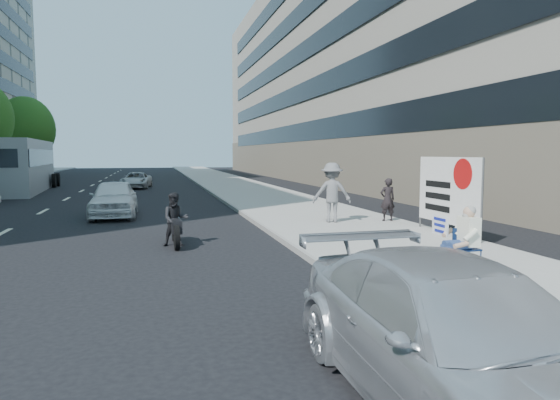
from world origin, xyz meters
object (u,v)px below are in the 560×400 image
object	(u,v)px
white_sedan_near	(114,198)
seated_protester	(461,236)
jogger	(332,192)
pedestrian_woman	(388,200)
parked_sedan	(458,339)
motorcycle	(175,222)
protest_banner	(448,191)
white_sedan_far	(136,180)
bus	(22,166)

from	to	relation	value
white_sedan_near	seated_protester	bearing A→B (deg)	-58.83
jogger	pedestrian_woman	bearing A→B (deg)	-172.37
white_sedan_near	parked_sedan	bearing A→B (deg)	-75.34
pedestrian_woman	motorcycle	world-z (taller)	pedestrian_woman
parked_sedan	white_sedan_near	bearing A→B (deg)	104.25
jogger	protest_banner	distance (m)	3.97
seated_protester	white_sedan_far	xyz separation A→B (m)	(-6.88, 28.29, -0.31)
pedestrian_woman	bus	world-z (taller)	bus
pedestrian_woman	parked_sedan	bearing A→B (deg)	69.10
seated_protester	pedestrian_woman	distance (m)	7.46
jogger	seated_protester	bearing A→B (deg)	102.98
seated_protester	bus	world-z (taller)	bus
protest_banner	bus	xyz separation A→B (m)	(-16.30, 22.74, 0.23)
white_sedan_far	motorcycle	world-z (taller)	motorcycle
jogger	protest_banner	world-z (taller)	protest_banner
pedestrian_woman	bus	xyz separation A→B (m)	(-15.92, 19.74, 0.75)
parked_sedan	bus	xyz separation A→B (m)	(-10.92, 31.25, 0.93)
parked_sedan	bus	world-z (taller)	bus
jogger	bus	distance (m)	24.02
bus	protest_banner	bearing A→B (deg)	-58.51
pedestrian_woman	jogger	bearing A→B (deg)	-3.34
bus	white_sedan_near	bearing A→B (deg)	-70.09
protest_banner	parked_sedan	distance (m)	10.09
seated_protester	pedestrian_woman	size ratio (longest dim) A/B	0.89
white_sedan_far	parked_sedan	bearing A→B (deg)	-77.03
jogger	bus	bearing A→B (deg)	-40.87
white_sedan_near	motorcycle	world-z (taller)	white_sedan_near
seated_protester	bus	size ratio (longest dim) A/B	0.11
motorcycle	jogger	bearing A→B (deg)	20.90
parked_sedan	white_sedan_near	distance (m)	16.84
pedestrian_woman	bus	size ratio (longest dim) A/B	0.12
white_sedan_far	motorcycle	bearing A→B (deg)	-79.67
parked_sedan	seated_protester	bearing A→B (deg)	55.07
protest_banner	white_sedan_near	xyz separation A→B (m)	(-9.63, 7.79, -0.69)
motorcycle	bus	world-z (taller)	bus
parked_sedan	motorcycle	size ratio (longest dim) A/B	2.39
white_sedan_near	motorcycle	xyz separation A→B (m)	(2.04, -6.89, -0.08)
parked_sedan	white_sedan_far	bearing A→B (deg)	96.47
jogger	white_sedan_near	world-z (taller)	jogger
parked_sedan	jogger	bearing A→B (deg)	75.02
pedestrian_woman	white_sedan_near	distance (m)	10.41
white_sedan_near	bus	size ratio (longest dim) A/B	0.34
parked_sedan	motorcycle	bearing A→B (deg)	102.83
seated_protester	white_sedan_far	size ratio (longest dim) A/B	0.32
protest_banner	white_sedan_near	bearing A→B (deg)	141.02
white_sedan_near	protest_banner	bearing A→B (deg)	-38.92
protest_banner	parked_sedan	xyz separation A→B (m)	(-5.38, -8.51, -0.69)
pedestrian_woman	motorcycle	bearing A→B (deg)	18.83
white_sedan_far	motorcycle	xyz separation A→B (m)	(1.70, -23.21, 0.08)
jogger	white_sedan_far	distance (m)	22.04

